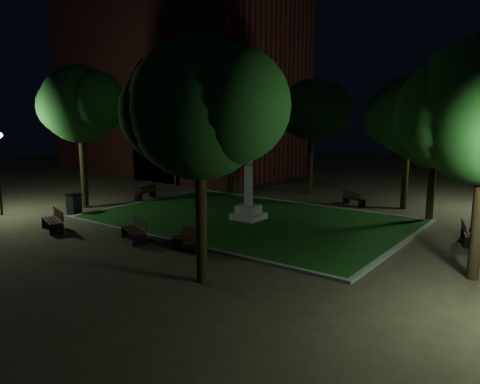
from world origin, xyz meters
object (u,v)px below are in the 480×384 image
(monument, at_px, (248,202))
(bench_far_side, at_px, (353,199))
(bench_left_side, at_px, (146,193))
(bench_west_near, at_px, (54,221))
(bicycle, at_px, (153,186))
(bench_near_left, at_px, (135,231))
(trash_bin, at_px, (74,204))
(bench_right_side, at_px, (468,234))
(bench_near_right, at_px, (190,240))

(monument, xyz_separation_m, bench_far_side, (2.72, 6.66, -0.59))
(bench_left_side, bearing_deg, bench_west_near, 6.13)
(monument, distance_m, bench_left_side, 8.42)
(bicycle, bearing_deg, bench_west_near, -129.71)
(bench_near_left, height_order, trash_bin, trash_bin)
(monument, height_order, bench_west_near, monument)
(bench_right_side, xyz_separation_m, bicycle, (-19.57, 0.69, -0.03))
(bench_near_left, distance_m, bench_far_side, 13.28)
(monument, xyz_separation_m, trash_bin, (-8.31, -4.30, -0.40))
(bench_near_left, bearing_deg, bench_west_near, -143.77)
(bench_right_side, relative_size, bench_far_side, 1.14)
(bench_near_left, distance_m, bench_west_near, 4.44)
(bench_west_near, height_order, bicycle, bench_west_near)
(bench_near_right, xyz_separation_m, bench_far_side, (1.69, 12.09, -0.03))
(bench_near_left, height_order, bench_far_side, bench_near_left)
(bench_far_side, relative_size, trash_bin, 1.38)
(monument, height_order, bicycle, monument)
(bench_far_side, height_order, trash_bin, trash_bin)
(bench_near_right, height_order, trash_bin, trash_bin)
(monument, bearing_deg, bench_near_right, -79.34)
(bench_right_side, bearing_deg, bicycle, 71.40)
(bench_left_side, bearing_deg, monument, 73.61)
(trash_bin, bearing_deg, bench_left_side, 90.53)
(bench_west_near, height_order, trash_bin, trash_bin)
(trash_bin, bearing_deg, bench_west_near, -48.56)
(bench_near_right, distance_m, bench_far_side, 12.21)
(bench_near_left, height_order, bench_near_right, bench_near_left)
(bench_near_right, bearing_deg, monument, 110.18)
(bench_near_left, relative_size, bench_right_side, 1.05)
(bench_near_left, distance_m, bench_right_side, 13.88)
(bench_near_left, xyz_separation_m, bicycle, (-8.20, 8.66, -0.05))
(trash_bin, height_order, bicycle, trash_bin)
(trash_bin, bearing_deg, bench_right_side, 19.56)
(bench_near_left, bearing_deg, bench_right_side, 57.46)
(bench_near_left, distance_m, bench_near_right, 2.73)
(trash_bin, bearing_deg, bench_near_right, -6.90)
(monument, xyz_separation_m, bicycle, (-9.88, 2.78, -0.56))
(bench_left_side, bearing_deg, bench_right_side, 83.17)
(bench_far_side, xyz_separation_m, trash_bin, (-11.03, -10.96, 0.19))
(bench_far_side, bearing_deg, monument, 90.70)
(bench_left_side, distance_m, bicycle, 2.50)
(bench_far_side, bearing_deg, bench_near_right, 104.93)
(bench_west_near, bearing_deg, bench_left_side, 126.53)
(bench_left_side, bearing_deg, bench_near_left, 34.12)
(bench_left_side, bearing_deg, bicycle, -153.55)
(bench_west_near, distance_m, bench_far_side, 16.15)
(bench_near_left, bearing_deg, bench_left_side, 157.45)
(bench_near_right, relative_size, bench_right_side, 0.93)
(bench_near_right, relative_size, bench_left_side, 0.98)
(bench_near_right, bearing_deg, trash_bin, -177.38)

